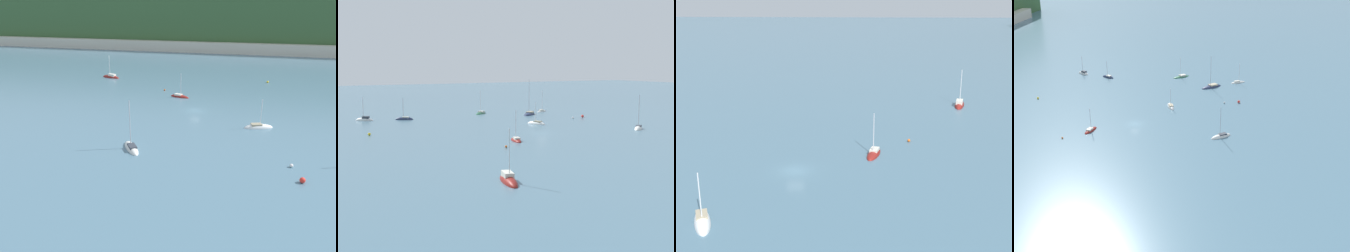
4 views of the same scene
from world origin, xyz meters
TOP-DOWN VIEW (x-y plane):
  - ground_plane at (0.00, 0.00)m, footprint 600.00×600.00m
  - sailboat_0 at (49.04, 32.66)m, footprint 4.58×5.71m
  - sailboat_1 at (38.49, -20.72)m, footprint 7.91×8.42m
  - sailboat_2 at (-6.44, -26.72)m, footprint 5.54×6.40m
  - sailboat_3 at (45.40, -30.53)m, footprint 4.28×6.00m
  - sailboat_4 at (49.85, -7.75)m, footprint 6.35×6.97m
  - sailboat_5 at (15.77, -8.69)m, footprint 6.56×3.92m
  - sailboat_6 at (45.41, 21.23)m, footprint 3.92×5.66m
  - sailboat_7 at (-7.00, 11.79)m, footprint 6.09×3.25m
  - sailboat_8 at (-38.44, 31.90)m, footprint 7.80×3.92m
  - mooring_buoy_0 at (22.72, -31.24)m, footprint 0.88×0.88m
  - mooring_buoy_1 at (21.47, -26.35)m, footprint 0.59×0.59m
  - mooring_buoy_2 at (17.62, 38.72)m, footprint 0.70×0.70m
  - mooring_buoy_3 at (-13.44, 18.08)m, footprint 0.50×0.50m

SIDE VIEW (x-z plane):
  - ground_plane at x=0.00m, z-range 0.00..0.00m
  - sailboat_5 at x=15.77m, z-range -3.59..3.72m
  - sailboat_6 at x=45.41m, z-range -3.74..3.88m
  - sailboat_2 at x=-6.44m, z-range -4.98..5.13m
  - sailboat_7 at x=-7.00m, z-range -3.75..3.92m
  - sailboat_1 at x=38.49m, z-range -6.38..6.57m
  - sailboat_3 at x=45.40m, z-range -3.99..4.18m
  - sailboat_4 at x=49.85m, z-range -4.23..4.43m
  - sailboat_0 at x=49.04m, z-range -4.04..4.27m
  - sailboat_8 at x=-38.44m, z-range -4.37..4.61m
  - mooring_buoy_3 at x=-13.44m, z-range 0.00..0.50m
  - mooring_buoy_1 at x=21.47m, z-range 0.00..0.59m
  - mooring_buoy_2 at x=17.62m, z-range 0.00..0.70m
  - mooring_buoy_0 at x=22.72m, z-range 0.00..0.88m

